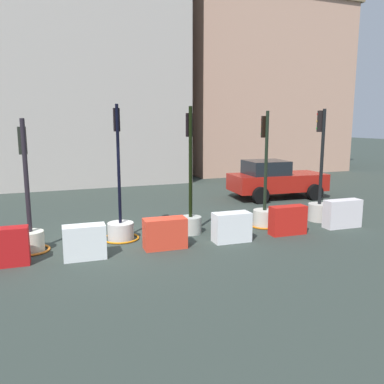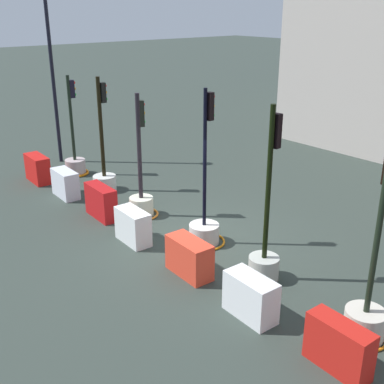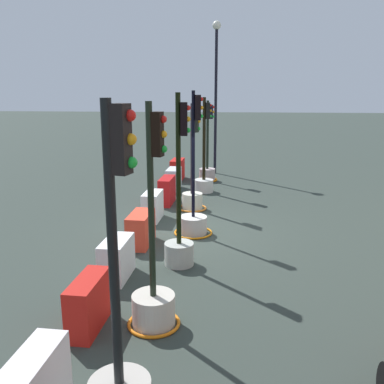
{
  "view_description": "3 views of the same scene",
  "coord_description": "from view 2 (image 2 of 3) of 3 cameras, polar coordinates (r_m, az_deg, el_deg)",
  "views": [
    {
      "loc": [
        -1.83,
        -10.24,
        3.14
      ],
      "look_at": [
        2.33,
        0.62,
        1.09
      ],
      "focal_mm": 37.02,
      "sensor_mm": 36.0,
      "label": 1
    },
    {
      "loc": [
        7.83,
        -6.6,
        5.23
      ],
      "look_at": [
        -0.92,
        0.62,
        0.87
      ],
      "focal_mm": 45.55,
      "sensor_mm": 36.0,
      "label": 2
    },
    {
      "loc": [
        10.24,
        1.09,
        3.62
      ],
      "look_at": [
        -0.79,
        0.06,
        0.89
      ],
      "focal_mm": 38.86,
      "sensor_mm": 36.0,
      "label": 3
    }
  ],
  "objects": [
    {
      "name": "construction_barrier_1",
      "position": [
        14.57,
        -14.61,
        0.95
      ],
      "size": [
        1.02,
        0.49,
        0.79
      ],
      "color": "silver",
      "rests_on": "ground_plane"
    },
    {
      "name": "street_lamp_post",
      "position": [
        17.36,
        -16.37,
        16.57
      ],
      "size": [
        0.36,
        0.36,
        6.39
      ],
      "color": "black",
      "rests_on": "ground_plane"
    },
    {
      "name": "construction_barrier_0",
      "position": [
        16.07,
        -17.62,
        2.62
      ],
      "size": [
        1.09,
        0.49,
        0.84
      ],
      "color": "red",
      "rests_on": "ground_plane"
    },
    {
      "name": "traffic_light_0",
      "position": [
        16.44,
        -13.53,
        3.68
      ],
      "size": [
        0.85,
        0.85,
        3.22
      ],
      "color": "#B8A5A5",
      "rests_on": "ground_plane"
    },
    {
      "name": "construction_barrier_6",
      "position": [
        8.03,
        16.81,
        -16.9
      ],
      "size": [
        1.06,
        0.42,
        0.82
      ],
      "color": "red",
      "rests_on": "ground_plane"
    },
    {
      "name": "construction_barrier_2",
      "position": [
        12.92,
        -10.61,
        -1.14
      ],
      "size": [
        1.13,
        0.43,
        0.86
      ],
      "color": "red",
      "rests_on": "ground_plane"
    },
    {
      "name": "traffic_light_1",
      "position": [
        14.77,
        -10.25,
        2.47
      ],
      "size": [
        0.69,
        0.69,
        3.38
      ],
      "color": "silver",
      "rests_on": "ground_plane"
    },
    {
      "name": "construction_barrier_3",
      "position": [
        11.47,
        -6.92,
        -4.02
      ],
      "size": [
        0.98,
        0.48,
        0.8
      ],
      "color": "white",
      "rests_on": "ground_plane"
    },
    {
      "name": "traffic_light_3",
      "position": [
        11.34,
        1.46,
        -3.8
      ],
      "size": [
        1.0,
        1.0,
        3.61
      ],
      "color": "silver",
      "rests_on": "ground_plane"
    },
    {
      "name": "construction_barrier_5",
      "position": [
        8.88,
        6.88,
        -12.11
      ],
      "size": [
        1.01,
        0.51,
        0.79
      ],
      "color": "white",
      "rests_on": "ground_plane"
    },
    {
      "name": "traffic_light_2",
      "position": [
        12.85,
        -5.96,
        -0.47
      ],
      "size": [
        0.89,
        0.89,
        3.24
      ],
      "color": "silver",
      "rests_on": "ground_plane"
    },
    {
      "name": "construction_barrier_4",
      "position": [
        10.08,
        -0.32,
        -7.66
      ],
      "size": [
        1.08,
        0.52,
        0.77
      ],
      "color": "red",
      "rests_on": "ground_plane"
    },
    {
      "name": "traffic_light_5",
      "position": [
        8.74,
        19.76,
        -12.85
      ],
      "size": [
        0.84,
        0.84,
        3.47
      ],
      "color": "beige",
      "rests_on": "ground_plane"
    },
    {
      "name": "ground_plane",
      "position": [
        11.49,
        0.51,
        -6.02
      ],
      "size": [
        120.0,
        120.0,
        0.0
      ],
      "primitive_type": "plane",
      "color": "#313B35"
    },
    {
      "name": "traffic_light_4",
      "position": [
        9.91,
        8.55,
        -6.51
      ],
      "size": [
        0.62,
        0.62,
        3.58
      ],
      "color": "#AEB3AA",
      "rests_on": "ground_plane"
    }
  ]
}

